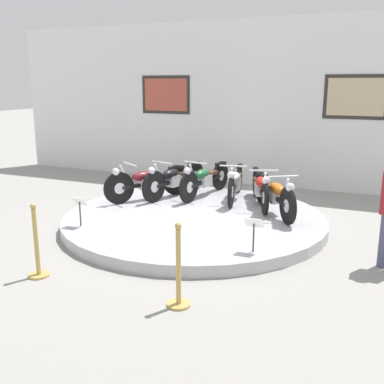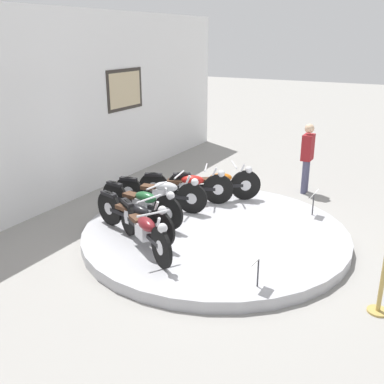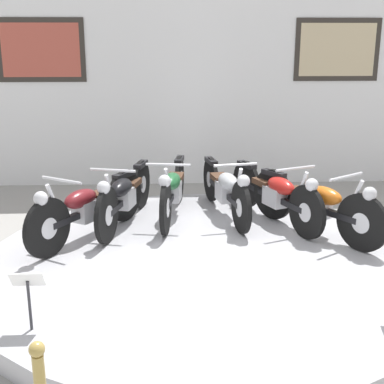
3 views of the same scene
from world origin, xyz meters
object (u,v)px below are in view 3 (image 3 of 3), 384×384
Objects in this scene: motorcycle_green at (173,188)px; motorcycle_orange at (317,203)px; motorcycle_maroon at (87,206)px; motorcycle_red at (276,193)px; info_placard_front_left at (28,287)px; motorcycle_silver at (226,188)px; motorcycle_black at (124,194)px.

motorcycle_green and motorcycle_orange have the same top height.
motorcycle_green is (0.99, 0.72, -0.00)m from motorcycle_maroon.
info_placard_front_left is at bearing -134.64° from motorcycle_red.
motorcycle_green is 1.02× the size of motorcycle_silver.
motorcycle_silver is at bearing 23.37° from motorcycle_maroon.
motorcycle_orange is (0.39, -0.46, 0.01)m from motorcycle_red.
info_placard_front_left is at bearing -144.59° from motorcycle_orange.
motorcycle_maroon is 0.93× the size of motorcycle_red.
motorcycle_orange is (1.67, -0.72, -0.00)m from motorcycle_green.
motorcycle_black reaches higher than info_placard_front_left.
info_placard_front_left is (-1.16, -2.74, -0.02)m from motorcycle_green.
motorcycle_silver is 1.05× the size of motorcycle_red.
motorcycle_maroon is 2.32m from motorcycle_red.
motorcycle_black is 0.65m from motorcycle_green.
motorcycle_maroon is 3.36× the size of info_placard_front_left.
motorcycle_red is at bearing -11.51° from motorcycle_green.
motorcycle_green is at bearing 179.90° from motorcycle_silver.
motorcycle_green is at bearing 66.98° from info_placard_front_left.
motorcycle_red is (1.88, 0.00, -0.01)m from motorcycle_black.
motorcycle_red is (1.28, -0.26, -0.01)m from motorcycle_green.
info_placard_front_left is (-0.57, -2.48, -0.02)m from motorcycle_black.
info_placard_front_left is (-1.85, -2.74, -0.01)m from motorcycle_silver.
info_placard_front_left is (-2.84, -2.02, -0.02)m from motorcycle_orange.
motorcycle_red is 0.60m from motorcycle_orange.
motorcycle_black is 1.00× the size of motorcycle_silver.
motorcycle_black is 0.98× the size of motorcycle_green.
info_placard_front_left is at bearing -102.90° from motorcycle_black.
motorcycle_maroon and motorcycle_orange have the same top height.
motorcycle_green is (0.60, 0.26, -0.00)m from motorcycle_black.
motorcycle_maroon is at bearing 85.07° from info_placard_front_left.
motorcycle_silver is 1.22m from motorcycle_orange.
motorcycle_black is at bearing -168.46° from motorcycle_silver.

